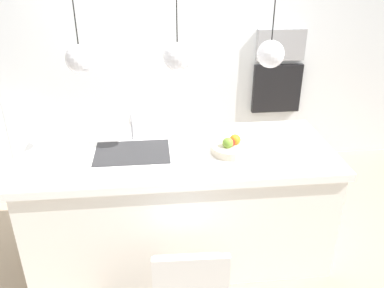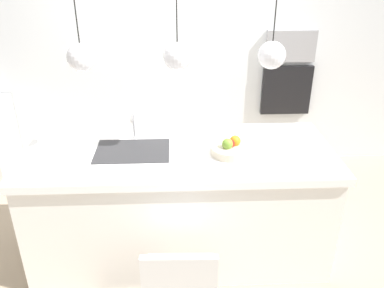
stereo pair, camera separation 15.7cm
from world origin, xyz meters
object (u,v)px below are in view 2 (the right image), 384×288
at_px(microwave, 291,46).
at_px(chair_near, 180,287).
at_px(oven, 286,90).
at_px(fruit_bowl, 231,148).

bearing_deg(microwave, chair_near, -116.63).
distance_m(microwave, oven, 0.50).
distance_m(fruit_bowl, chair_near, 1.07).
bearing_deg(microwave, oven, 0.00).
height_order(oven, chair_near, oven).
relative_size(microwave, oven, 0.96).
bearing_deg(fruit_bowl, microwave, 62.52).
bearing_deg(chair_near, oven, 63.37).
xyz_separation_m(oven, chair_near, (-1.26, -2.51, -0.39)).
bearing_deg(chair_near, fruit_bowl, 65.04).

